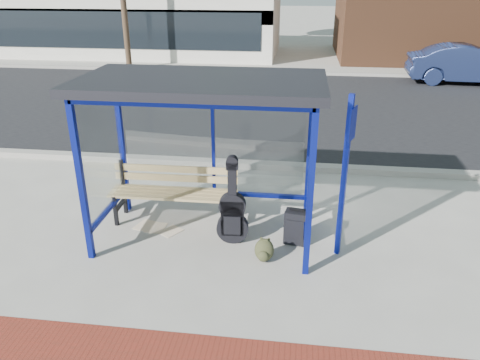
# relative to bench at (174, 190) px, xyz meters

# --- Properties ---
(ground) EXTENTS (120.00, 120.00, 0.00)m
(ground) POSITION_rel_bench_xyz_m (0.60, -0.49, -0.54)
(ground) COLOR #B2ADA0
(ground) RESTS_ON ground
(curb_near) EXTENTS (60.00, 0.25, 0.12)m
(curb_near) POSITION_rel_bench_xyz_m (0.60, 2.41, -0.48)
(curb_near) COLOR gray
(curb_near) RESTS_ON ground
(street_asphalt) EXTENTS (60.00, 10.00, 0.00)m
(street_asphalt) POSITION_rel_bench_xyz_m (0.60, 7.51, -0.53)
(street_asphalt) COLOR black
(street_asphalt) RESTS_ON ground
(curb_far) EXTENTS (60.00, 0.25, 0.12)m
(curb_far) POSITION_rel_bench_xyz_m (0.60, 12.61, -0.48)
(curb_far) COLOR gray
(curb_far) RESTS_ON ground
(far_sidewalk) EXTENTS (60.00, 4.00, 0.01)m
(far_sidewalk) POSITION_rel_bench_xyz_m (0.60, 14.51, -0.53)
(far_sidewalk) COLOR #B2ADA0
(far_sidewalk) RESTS_ON ground
(bus_shelter) EXTENTS (3.30, 1.80, 2.42)m
(bus_shelter) POSITION_rel_bench_xyz_m (0.60, -0.42, 1.53)
(bus_shelter) COLOR navy
(bus_shelter) RESTS_ON ground
(storefront_white) EXTENTS (18.00, 6.04, 4.00)m
(storefront_white) POSITION_rel_bench_xyz_m (-8.40, 17.50, 1.46)
(storefront_white) COLOR silver
(storefront_white) RESTS_ON ground
(bench) EXTENTS (2.02, 0.52, 0.95)m
(bench) POSITION_rel_bench_xyz_m (0.00, 0.00, 0.00)
(bench) COLOR black
(bench) RESTS_ON ground
(guitar_bag) EXTENTS (0.48, 0.17, 1.29)m
(guitar_bag) POSITION_rel_bench_xyz_m (1.02, -0.57, -0.07)
(guitar_bag) COLOR black
(guitar_bag) RESTS_ON ground
(suitcase) EXTENTS (0.36, 0.27, 0.57)m
(suitcase) POSITION_rel_bench_xyz_m (1.95, -0.48, -0.27)
(suitcase) COLOR black
(suitcase) RESTS_ON ground
(backpack) EXTENTS (0.28, 0.26, 0.33)m
(backpack) POSITION_rel_bench_xyz_m (1.53, -1.01, -0.38)
(backpack) COLOR #2E301A
(backpack) RESTS_ON ground
(sign_post) EXTENTS (0.14, 0.28, 2.31)m
(sign_post) POSITION_rel_bench_xyz_m (2.56, -0.68, 0.76)
(sign_post) COLOR #0D1B99
(sign_post) RESTS_ON ground
(newspaper_a) EXTENTS (0.37, 0.42, 0.01)m
(newspaper_a) POSITION_rel_bench_xyz_m (-0.43, -0.27, -0.53)
(newspaper_a) COLOR white
(newspaper_a) RESTS_ON ground
(newspaper_b) EXTENTS (0.40, 0.42, 0.01)m
(newspaper_b) POSITION_rel_bench_xyz_m (0.02, -0.39, -0.53)
(newspaper_b) COLOR white
(newspaper_b) RESTS_ON ground
(newspaper_c) EXTENTS (0.29, 0.36, 0.01)m
(newspaper_c) POSITION_rel_bench_xyz_m (-0.24, -0.32, -0.53)
(newspaper_c) COLOR white
(newspaper_c) RESTS_ON ground
(parked_car) EXTENTS (4.29, 1.69, 1.39)m
(parked_car) POSITION_rel_bench_xyz_m (7.93, 11.64, 0.16)
(parked_car) COLOR #1B274D
(parked_car) RESTS_ON ground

